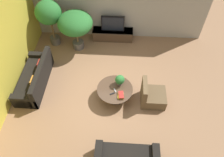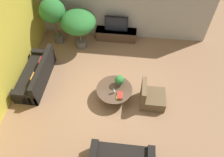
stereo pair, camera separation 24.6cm
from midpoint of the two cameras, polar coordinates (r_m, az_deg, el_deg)
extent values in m
plane|color=#8C6647|center=(7.59, -1.92, -4.03)|extent=(24.00, 24.00, 0.00)
cube|color=#A39E93|center=(8.99, -0.35, 19.00)|extent=(7.40, 0.12, 3.00)
cube|color=gold|center=(7.57, -27.65, 5.58)|extent=(0.12, 7.40, 3.00)
cube|color=#473323|center=(9.46, -0.56, 11.39)|extent=(1.67, 0.48, 0.46)
cube|color=#2D2823|center=(9.32, -0.57, 12.44)|extent=(1.71, 0.50, 0.02)
cube|color=black|center=(9.12, -0.59, 14.14)|extent=(0.94, 0.08, 0.66)
cube|color=black|center=(9.08, -0.61, 13.99)|extent=(0.86, 0.00, 0.60)
cube|color=black|center=(9.31, -0.57, 12.55)|extent=(0.28, 0.13, 0.02)
cylinder|color=black|center=(7.50, -0.22, -4.82)|extent=(0.65, 0.65, 0.02)
cylinder|color=black|center=(7.33, -0.23, -3.88)|extent=(0.10, 0.10, 0.44)
cylinder|color=#4C3828|center=(7.14, -0.23, -2.80)|extent=(1.18, 1.18, 0.02)
cube|color=black|center=(8.23, -20.46, -0.22)|extent=(0.84, 2.15, 0.42)
cube|color=black|center=(7.80, -18.98, 1.62)|extent=(0.16, 2.15, 0.42)
cube|color=black|center=(8.79, -18.76, 4.93)|extent=(0.84, 0.20, 0.54)
cube|color=black|center=(7.66, -22.64, -5.56)|extent=(0.84, 0.20, 0.54)
cube|color=#B23328|center=(8.15, -19.18, 3.39)|extent=(0.17, 0.31, 0.30)
cube|color=orange|center=(7.68, -20.75, -0.83)|extent=(0.16, 0.32, 0.31)
cube|color=brown|center=(7.36, 9.73, -4.87)|extent=(0.80, 0.76, 0.40)
cube|color=brown|center=(6.98, 7.50, -2.74)|extent=(0.14, 0.76, 0.46)
cylinder|color=#514C47|center=(9.63, -15.29, 9.66)|extent=(0.40, 0.40, 0.31)
cylinder|color=brown|center=(9.32, -15.95, 12.06)|extent=(0.08, 0.08, 0.72)
ellipsoid|color=#286B2D|center=(8.86, -17.10, 16.16)|extent=(0.99, 0.99, 0.90)
cylinder|color=#514C47|center=(9.21, -9.52, 8.75)|extent=(0.45, 0.45, 0.31)
cylinder|color=brown|center=(8.96, -9.85, 10.66)|extent=(0.08, 0.08, 0.49)
ellipsoid|color=#286B2D|center=(8.56, -10.45, 14.08)|extent=(1.32, 1.32, 0.83)
cylinder|color=#514C47|center=(7.23, 1.05, -1.23)|extent=(0.16, 0.16, 0.10)
sphere|color=#286B2D|center=(7.08, 1.07, -0.32)|extent=(0.31, 0.31, 0.31)
cube|color=gold|center=(6.95, 1.26, -4.59)|extent=(0.19, 0.23, 0.04)
cube|color=#A32823|center=(6.92, 1.38, -4.28)|extent=(0.19, 0.30, 0.04)
cube|color=black|center=(7.01, -0.96, -4.02)|extent=(0.16, 0.11, 0.02)
cube|color=gray|center=(7.09, -0.21, -3.16)|extent=(0.11, 0.16, 0.02)
camera|label=1|loc=(0.12, -90.96, -1.16)|focal=35.00mm
camera|label=2|loc=(0.12, 89.04, 1.16)|focal=35.00mm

